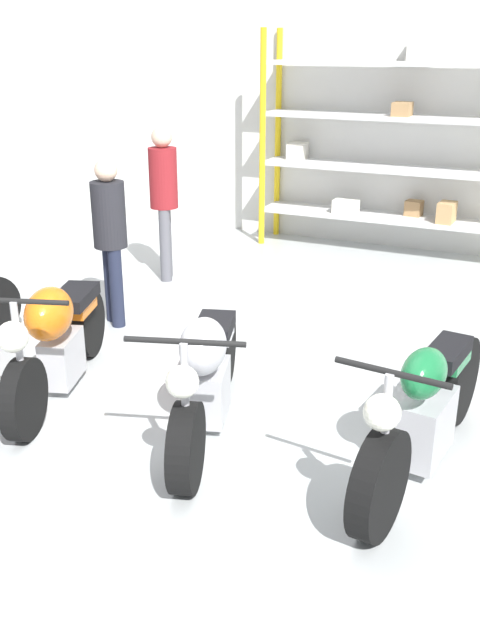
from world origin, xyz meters
name	(u,v)px	position (x,y,z in m)	size (l,w,h in m)	color
ground_plane	(217,428)	(0.00, 0.00, 0.00)	(30.00, 30.00, 0.00)	#B2B7B7
back_wall	(404,110)	(0.00, 5.44, 1.80)	(30.00, 0.08, 3.60)	silver
shelving_rack	(388,145)	(-0.08, 5.08, 1.40)	(3.32, 0.63, 2.78)	yellow
motorcycle_orange	(57,337)	(-1.39, 0.00, 0.47)	(0.93, 1.96, 1.02)	black
motorcycle_silver	(206,374)	(-0.07, -0.03, 0.43)	(0.96, 2.06, 1.00)	black
motorcycle_green	(425,412)	(1.45, 0.07, 0.42)	(0.64, 2.20, 1.01)	black
person_browsing	(164,191)	(-2.10, 2.90, 1.03)	(0.43, 0.43, 1.75)	#595960
person_near_rack	(110,230)	(-1.84, 1.44, 0.95)	(0.45, 0.45, 1.62)	#1E2338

